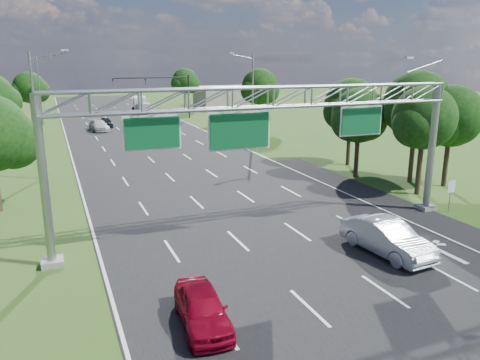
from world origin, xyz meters
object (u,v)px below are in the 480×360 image
traffic_signal (167,87)px  box_truck (141,105)px  red_coupe (202,308)px  regulatory_sign (451,189)px  silver_sedan (387,238)px  sign_gantry (272,109)px

traffic_signal → box_truck: size_ratio=1.61×
traffic_signal → red_coupe: bearing=-102.6°
regulatory_sign → red_coupe: 19.57m
red_coupe → silver_sedan: 10.82m
regulatory_sign → silver_sedan: 8.84m
box_truck → red_coupe: bearing=-91.3°
silver_sedan → sign_gantry: bearing=124.8°
regulatory_sign → red_coupe: bearing=-160.4°
sign_gantry → regulatory_sign: (12.07, -1.02, -5.38)m
sign_gantry → silver_sedan: sign_gantry is taller
red_coupe → sign_gantry: bearing=55.1°
traffic_signal → silver_sedan: (-3.04, -57.82, -4.32)m
sign_gantry → box_truck: sign_gantry is taller
traffic_signal → sign_gantry: bearing=-97.7°
silver_sedan → box_truck: bearing=83.9°
sign_gantry → regulatory_sign: 13.25m
regulatory_sign → traffic_signal: size_ratio=0.17×
traffic_signal → red_coupe: size_ratio=2.98×
sign_gantry → red_coupe: bearing=-130.0°
traffic_signal → silver_sedan: size_ratio=2.37×
silver_sedan → red_coupe: bearing=-170.9°
red_coupe → box_truck: bearing=86.3°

